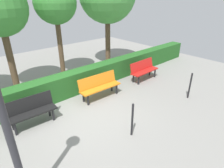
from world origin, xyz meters
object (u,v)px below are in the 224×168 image
Objects in this scene: bench_orange at (99,85)px; bench_black at (31,110)px; tree_mid at (55,4)px; bench_red at (144,69)px.

bench_black is (2.52, -0.04, -0.01)m from bench_orange.
bench_red is at bearing 128.42° from tree_mid.
bench_orange is 4.04m from tree_mid.
tree_mid is at bearing -128.96° from bench_black.
bench_black is at bearing -1.97° from bench_red.
tree_mid is (-2.64, -2.96, 2.71)m from bench_black.
bench_black is at bearing 1.53° from bench_orange.
bench_red and bench_orange have the same top height.
bench_orange is 1.16× the size of bench_black.
bench_red is 2.52m from bench_orange.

